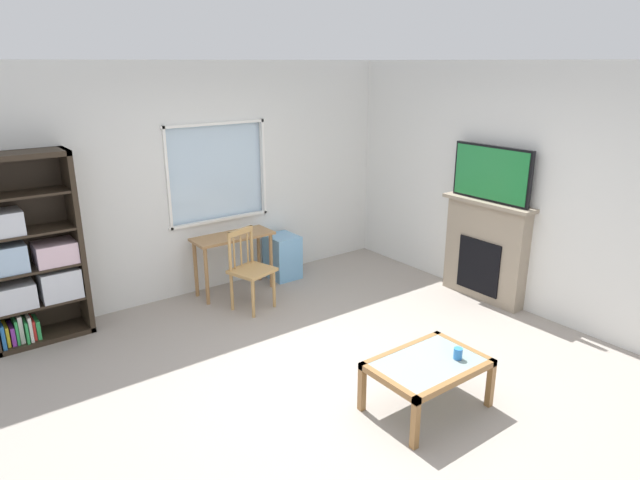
# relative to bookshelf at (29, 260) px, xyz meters

# --- Properties ---
(ground) EXTENTS (6.02, 6.06, 0.02)m
(ground) POSITION_rel_bookshelf_xyz_m (1.93, -2.29, -0.84)
(ground) COLOR #9E9389
(wall_back_with_window) EXTENTS (5.02, 0.15, 2.66)m
(wall_back_with_window) POSITION_rel_bookshelf_xyz_m (1.91, 0.24, 0.49)
(wall_back_with_window) COLOR silver
(wall_back_with_window) RESTS_ON ground
(wall_right) EXTENTS (0.12, 5.26, 2.66)m
(wall_right) POSITION_rel_bookshelf_xyz_m (4.50, -2.29, 0.50)
(wall_right) COLOR silver
(wall_right) RESTS_ON ground
(bookshelf) EXTENTS (0.90, 0.38, 1.86)m
(bookshelf) POSITION_rel_bookshelf_xyz_m (0.00, 0.00, 0.00)
(bookshelf) COLOR #2D2319
(bookshelf) RESTS_ON ground
(desk_under_window) EXTENTS (0.95, 0.39, 0.71)m
(desk_under_window) POSITION_rel_bookshelf_xyz_m (2.12, -0.11, -0.25)
(desk_under_window) COLOR #A37547
(desk_under_window) RESTS_ON ground
(wooden_chair) EXTENTS (0.52, 0.50, 0.90)m
(wooden_chair) POSITION_rel_bookshelf_xyz_m (2.04, -0.63, -0.36)
(wooden_chair) COLOR tan
(wooden_chair) RESTS_ON ground
(plastic_drawer_unit) EXTENTS (0.35, 0.40, 0.55)m
(plastic_drawer_unit) POSITION_rel_bookshelf_xyz_m (2.84, -0.06, -0.55)
(plastic_drawer_unit) COLOR #72ADDB
(plastic_drawer_unit) RESTS_ON ground
(fireplace) EXTENTS (0.26, 1.11, 1.17)m
(fireplace) POSITION_rel_bookshelf_xyz_m (4.34, -2.00, -0.24)
(fireplace) COLOR gray
(fireplace) RESTS_ON ground
(tv) EXTENTS (0.06, 0.98, 0.61)m
(tv) POSITION_rel_bookshelf_xyz_m (4.32, -2.00, 0.64)
(tv) COLOR black
(tv) RESTS_ON fireplace
(coffee_table) EXTENTS (0.90, 0.62, 0.42)m
(coffee_table) POSITION_rel_bookshelf_xyz_m (2.20, -3.12, -0.47)
(coffee_table) COLOR #8C9E99
(coffee_table) RESTS_ON ground
(sippy_cup) EXTENTS (0.07, 0.07, 0.09)m
(sippy_cup) POSITION_rel_bookshelf_xyz_m (2.42, -3.22, -0.37)
(sippy_cup) COLOR #337FD6
(sippy_cup) RESTS_ON coffee_table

